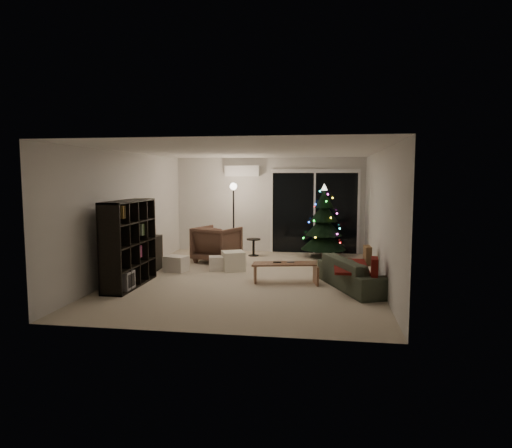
{
  "coord_description": "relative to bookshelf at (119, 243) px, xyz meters",
  "views": [
    {
      "loc": [
        1.5,
        -8.77,
        2.01
      ],
      "look_at": [
        0.1,
        0.3,
        1.05
      ],
      "focal_mm": 32.0,
      "sensor_mm": 36.0,
      "label": 1
    }
  ],
  "objects": [
    {
      "name": "stereo",
      "position": [
        0.0,
        1.12,
        0.03
      ],
      "size": [
        0.37,
        0.44,
        0.16
      ],
      "primitive_type": "cube",
      "color": "black",
      "rests_on": "media_cabinet"
    },
    {
      "name": "cushion_a",
      "position": [
        4.55,
        1.09,
        -0.29
      ],
      "size": [
        0.14,
        0.37,
        0.36
      ],
      "primitive_type": "cube",
      "rotation": [
        0.0,
        0.0,
        0.09
      ],
      "color": "olive",
      "rests_on": "sofa"
    },
    {
      "name": "side_table",
      "position": [
        1.95,
        3.48,
        -0.57
      ],
      "size": [
        0.45,
        0.45,
        0.44
      ],
      "primitive_type": "cylinder",
      "rotation": [
        0.0,
        0.0,
        0.32
      ],
      "color": "black",
      "rests_on": "floor"
    },
    {
      "name": "remote_a",
      "position": [
        2.85,
        0.66,
        -0.39
      ],
      "size": [
        0.15,
        0.05,
        0.02
      ],
      "primitive_type": "cube",
      "color": "black",
      "rests_on": "coffee_table"
    },
    {
      "name": "cardboard_box_a",
      "position": [
        0.61,
        1.37,
        -0.63
      ],
      "size": [
        0.53,
        0.46,
        0.33
      ],
      "primitive_type": "cube",
      "rotation": [
        0.0,
        0.0,
        -0.26
      ],
      "color": "white",
      "rests_on": "floor"
    },
    {
      "name": "bookshelf",
      "position": [
        0.0,
        0.0,
        0.0
      ],
      "size": [
        0.49,
        1.6,
        1.58
      ],
      "primitive_type": null,
      "rotation": [
        0.0,
        0.0,
        0.06
      ],
      "color": "black",
      "rests_on": "floor"
    },
    {
      "name": "cushion_b",
      "position": [
        4.55,
        -0.21,
        -0.29
      ],
      "size": [
        0.13,
        0.37,
        0.36
      ],
      "primitive_type": "cube",
      "rotation": [
        0.0,
        0.0,
        -0.07
      ],
      "color": "maroon",
      "rests_on": "sofa"
    },
    {
      "name": "room",
      "position": [
        2.71,
        2.46,
        0.23
      ],
      "size": [
        6.5,
        7.51,
        2.6
      ],
      "color": "beige",
      "rests_on": "ground"
    },
    {
      "name": "sofa_throw",
      "position": [
        4.2,
        0.44,
        -0.39
      ],
      "size": [
        0.59,
        1.36,
        0.05
      ],
      "primitive_type": "cube",
      "color": "maroon",
      "rests_on": "sofa"
    },
    {
      "name": "media_cabinet",
      "position": [
        0.0,
        1.12,
        -0.42
      ],
      "size": [
        0.49,
        1.19,
        0.74
      ],
      "primitive_type": "cube",
      "rotation": [
        0.0,
        0.0,
        0.04
      ],
      "color": "black",
      "rests_on": "floor"
    },
    {
      "name": "coffee_table",
      "position": [
        3.0,
        0.66,
        -0.6
      ],
      "size": [
        1.28,
        0.66,
        0.38
      ],
      "primitive_type": null,
      "rotation": [
        0.0,
        0.0,
        0.2
      ],
      "color": "#9D6E4F",
      "rests_on": "floor"
    },
    {
      "name": "cardboard_box_b",
      "position": [
        1.49,
        1.64,
        -0.64
      ],
      "size": [
        0.5,
        0.43,
        0.3
      ],
      "primitive_type": "cube",
      "rotation": [
        0.0,
        0.0,
        0.29
      ],
      "color": "white",
      "rests_on": "floor"
    },
    {
      "name": "remote_b",
      "position": [
        3.1,
        0.71,
        -0.39
      ],
      "size": [
        0.15,
        0.09,
        0.02
      ],
      "primitive_type": "cube",
      "rotation": [
        0.0,
        0.0,
        0.35
      ],
      "color": "slate",
      "rests_on": "coffee_table"
    },
    {
      "name": "floor_lamp",
      "position": [
        1.47,
        3.31,
        0.11
      ],
      "size": [
        0.29,
        0.29,
        1.79
      ],
      "primitive_type": "cylinder",
      "color": "black",
      "rests_on": "floor"
    },
    {
      "name": "sofa",
      "position": [
        4.3,
        0.44,
        -0.51
      ],
      "size": [
        1.4,
        2.02,
        0.55
      ],
      "primitive_type": "imported",
      "rotation": [
        0.0,
        0.0,
        1.96
      ],
      "color": "black",
      "rests_on": "floor"
    },
    {
      "name": "ottoman",
      "position": [
        1.79,
        1.67,
        -0.59
      ],
      "size": [
        0.59,
        0.59,
        0.41
      ],
      "primitive_type": "cube",
      "rotation": [
        0.0,
        0.0,
        0.39
      ],
      "color": "white",
      "rests_on": "floor"
    },
    {
      "name": "armchair",
      "position": [
        1.22,
        2.56,
        -0.37
      ],
      "size": [
        1.16,
        1.18,
        0.84
      ],
      "primitive_type": "imported",
      "rotation": [
        0.0,
        0.0,
        2.79
      ],
      "color": "brown",
      "rests_on": "floor"
    },
    {
      "name": "christmas_tree",
      "position": [
        3.7,
        3.56,
        0.12
      ],
      "size": [
        1.34,
        1.34,
        1.82
      ],
      "primitive_type": "cone",
      "rotation": [
        0.0,
        0.0,
        0.21
      ],
      "color": "black",
      "rests_on": "floor"
    }
  ]
}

